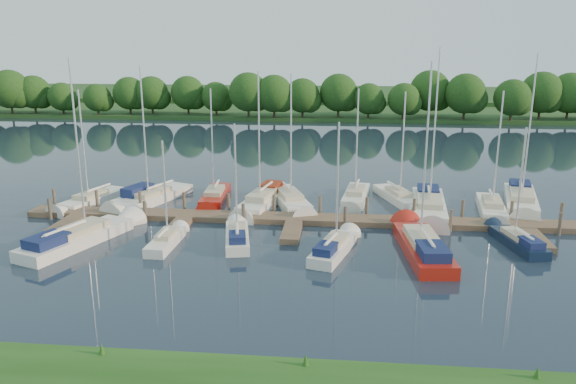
# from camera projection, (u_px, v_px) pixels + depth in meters

# --- Properties ---
(ground) EXTENTS (260.00, 260.00, 0.00)m
(ground) POSITION_uv_depth(u_px,v_px,m) (284.00, 263.00, 33.20)
(ground) COLOR #1A2734
(ground) RESTS_ON ground
(dock) EXTENTS (40.00, 6.00, 0.40)m
(dock) POSITION_uv_depth(u_px,v_px,m) (295.00, 222.00, 40.17)
(dock) COLOR brown
(dock) RESTS_ON ground
(mooring_pilings) EXTENTS (38.24, 2.84, 2.00)m
(mooring_pilings) POSITION_uv_depth(u_px,v_px,m) (296.00, 212.00, 41.15)
(mooring_pilings) COLOR #473D33
(mooring_pilings) RESTS_ON ground
(far_shore) EXTENTS (180.00, 30.00, 0.60)m
(far_shore) POSITION_uv_depth(u_px,v_px,m) (326.00, 110.00, 105.20)
(far_shore) COLOR #1D3E18
(far_shore) RESTS_ON ground
(distant_hill) EXTENTS (220.00, 40.00, 1.40)m
(distant_hill) POSITION_uv_depth(u_px,v_px,m) (330.00, 95.00, 129.12)
(distant_hill) COLOR #305626
(distant_hill) RESTS_ON ground
(treeline) EXTENTS (145.81, 9.49, 8.09)m
(treeline) POSITION_uv_depth(u_px,v_px,m) (310.00, 96.00, 92.02)
(treeline) COLOR #38281C
(treeline) RESTS_ON ground
(sailboat_n_0) EXTENTS (3.60, 7.46, 9.50)m
(sailboat_n_0) POSITION_uv_depth(u_px,v_px,m) (91.00, 201.00, 45.08)
(sailboat_n_0) COLOR white
(sailboat_n_0) RESTS_ON ground
(motorboat) EXTENTS (3.25, 5.63, 1.75)m
(motorboat) POSITION_uv_depth(u_px,v_px,m) (137.00, 199.00, 45.43)
(motorboat) COLOR white
(motorboat) RESTS_ON ground
(sailboat_n_2) EXTENTS (4.74, 8.85, 11.30)m
(sailboat_n_2) POSITION_uv_depth(u_px,v_px,m) (151.00, 200.00, 45.52)
(sailboat_n_2) COLOR white
(sailboat_n_2) RESTS_ON ground
(sailboat_n_3) EXTENTS (2.18, 7.48, 9.51)m
(sailboat_n_3) POSITION_uv_depth(u_px,v_px,m) (215.00, 198.00, 46.09)
(sailboat_n_3) COLOR #A4190F
(sailboat_n_3) RESTS_ON ground
(sailboat_n_4) EXTENTS (3.41, 8.62, 11.04)m
(sailboat_n_4) POSITION_uv_depth(u_px,v_px,m) (262.00, 203.00, 44.39)
(sailboat_n_4) COLOR white
(sailboat_n_4) RESTS_ON ground
(sailboat_n_5) EXTENTS (4.34, 8.40, 10.78)m
(sailboat_n_5) POSITION_uv_depth(u_px,v_px,m) (290.00, 202.00, 44.85)
(sailboat_n_5) COLOR white
(sailboat_n_5) RESTS_ON ground
(sailboat_n_6) EXTENTS (2.53, 7.46, 9.54)m
(sailboat_n_6) POSITION_uv_depth(u_px,v_px,m) (355.00, 198.00, 46.05)
(sailboat_n_6) COLOR white
(sailboat_n_6) RESTS_ON ground
(sailboat_n_7) EXTENTS (3.69, 7.24, 9.27)m
(sailboat_n_7) POSITION_uv_depth(u_px,v_px,m) (399.00, 198.00, 45.91)
(sailboat_n_7) COLOR white
(sailboat_n_7) RESTS_ON ground
(sailboat_n_8) EXTENTS (3.27, 10.22, 12.76)m
(sailboat_n_8) POSITION_uv_depth(u_px,v_px,m) (429.00, 208.00, 43.09)
(sailboat_n_8) COLOR white
(sailboat_n_8) RESTS_ON ground
(sailboat_n_9) EXTENTS (2.61, 7.55, 9.67)m
(sailboat_n_9) POSITION_uv_depth(u_px,v_px,m) (492.00, 210.00, 42.72)
(sailboat_n_9) COLOR white
(sailboat_n_9) RESTS_ON ground
(sailboat_n_10) EXTENTS (4.11, 9.77, 12.27)m
(sailboat_n_10) POSITION_uv_depth(u_px,v_px,m) (521.00, 202.00, 44.68)
(sailboat_n_10) COLOR white
(sailboat_n_10) RESTS_ON ground
(sailboat_s_0) EXTENTS (4.97, 9.57, 12.21)m
(sailboat_s_0) POSITION_uv_depth(u_px,v_px,m) (81.00, 238.00, 36.42)
(sailboat_s_0) COLOR white
(sailboat_s_0) RESTS_ON ground
(sailboat_s_1) EXTENTS (1.42, 5.39, 7.09)m
(sailboat_s_1) POSITION_uv_depth(u_px,v_px,m) (167.00, 241.00, 36.05)
(sailboat_s_1) COLOR white
(sailboat_s_1) RESTS_ON ground
(sailboat_s_2) EXTENTS (2.47, 6.24, 8.06)m
(sailboat_s_2) POSITION_uv_depth(u_px,v_px,m) (237.00, 237.00, 36.63)
(sailboat_s_2) COLOR white
(sailboat_s_2) RESTS_ON ground
(sailboat_s_3) EXTENTS (3.04, 6.55, 8.48)m
(sailboat_s_3) POSITION_uv_depth(u_px,v_px,m) (334.00, 249.00, 34.61)
(sailboat_s_3) COLOR white
(sailboat_s_3) RESTS_ON ground
(sailboat_s_4) EXTENTS (3.03, 9.53, 12.08)m
(sailboat_s_4) POSITION_uv_depth(u_px,v_px,m) (422.00, 247.00, 34.74)
(sailboat_s_4) COLOR #A4190F
(sailboat_s_4) RESTS_ON ground
(sailboat_s_5) EXTENTS (2.55, 6.19, 7.92)m
(sailboat_s_5) POSITION_uv_depth(u_px,v_px,m) (517.00, 242.00, 35.86)
(sailboat_s_5) COLOR #0E1B31
(sailboat_s_5) RESTS_ON ground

